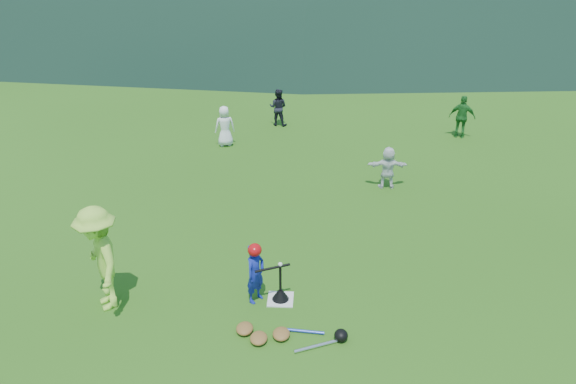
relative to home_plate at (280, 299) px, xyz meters
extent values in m
plane|color=#285814|center=(0.00, 0.00, -0.01)|extent=(120.00, 120.00, 0.00)
cube|color=silver|center=(0.00, 0.00, 0.00)|extent=(0.45, 0.45, 0.02)
sphere|color=white|center=(0.00, 0.00, 0.73)|extent=(0.08, 0.08, 0.08)
imported|color=#152396|center=(-0.43, -0.02, 0.54)|extent=(0.44, 0.48, 1.10)
imported|color=#A2DE41|center=(-2.99, -0.30, 0.93)|extent=(1.22, 1.40, 1.88)
imported|color=white|center=(-2.12, 7.46, 0.59)|extent=(0.67, 0.54, 1.19)
imported|color=black|center=(-0.68, 9.38, 0.59)|extent=(0.66, 0.56, 1.20)
imported|color=#1F6A25|center=(4.97, 8.52, 0.65)|extent=(0.83, 0.54, 1.31)
imported|color=white|center=(2.34, 4.77, 0.52)|extent=(1.00, 0.34, 1.07)
cone|color=black|center=(0.00, 0.00, 0.10)|extent=(0.30, 0.30, 0.18)
cylinder|color=black|center=(0.00, 0.00, 0.44)|extent=(0.04, 0.04, 0.50)
ellipsoid|color=#AF0B0E|center=(-0.43, -0.02, 1.01)|extent=(0.24, 0.26, 0.22)
cylinder|color=black|center=(-0.13, -0.06, 0.69)|extent=(0.59, 0.27, 0.07)
ellipsoid|color=olive|center=(-0.27, -1.10, 0.05)|extent=(0.28, 0.34, 0.13)
ellipsoid|color=olive|center=(0.08, -0.98, 0.05)|extent=(0.28, 0.34, 0.13)
ellipsoid|color=olive|center=(-0.52, -0.88, 0.05)|extent=(0.28, 0.34, 0.13)
cylinder|color=silver|center=(0.63, -1.20, 0.02)|extent=(0.68, 0.34, 0.06)
cylinder|color=#263FA5|center=(0.43, -0.85, 0.02)|extent=(0.68, 0.12, 0.05)
ellipsoid|color=black|center=(1.03, -1.00, 0.08)|extent=(0.22, 0.24, 0.19)
cube|color=gray|center=(0.00, 28.00, 0.59)|extent=(70.00, 0.03, 1.20)
cube|color=yellow|center=(0.00, 28.00, 1.23)|extent=(70.00, 0.08, 0.08)
cylinder|color=gray|center=(0.00, 28.00, 0.59)|extent=(0.07, 0.07, 1.30)
camera|label=1|loc=(0.56, -8.03, 5.98)|focal=35.00mm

